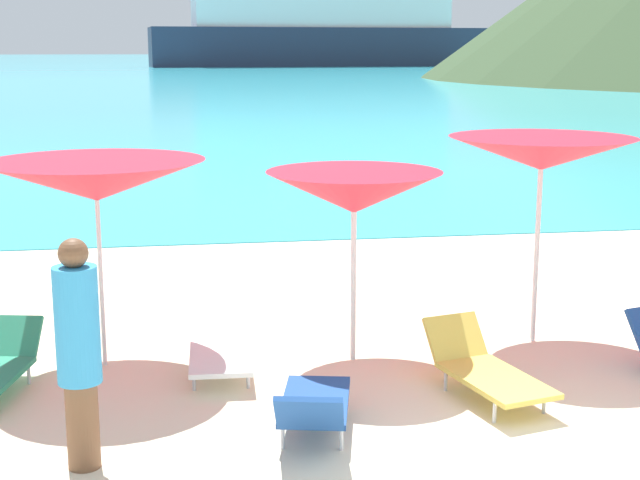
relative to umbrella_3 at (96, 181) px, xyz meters
name	(u,v)px	position (x,y,z in m)	size (l,w,h in m)	color
ground_plane	(339,243)	(3.70, 6.41, -2.12)	(50.00, 100.00, 0.30)	beige
ocean_water	(179,61)	(3.70, 225.96, -1.96)	(650.00, 440.00, 0.02)	#38B7CC
umbrella_3	(96,181)	(0.00, 0.00, 0.00)	(2.40, 2.40, 2.18)	silver
umbrella_4	(354,193)	(2.63, -0.24, -0.15)	(2.02, 2.02, 2.04)	silver
umbrella_5	(541,154)	(4.79, 0.06, 0.18)	(2.16, 2.16, 2.34)	silver
lounge_chair_2	(314,405)	(1.90, -2.18, -1.67)	(0.87, 1.55, 0.63)	#1E478C
lounge_chair_6	(485,368)	(3.66, -1.49, -1.69)	(0.96, 1.63, 0.64)	#D8BF4C
lounge_chair_8	(220,344)	(1.20, -0.26, -1.71)	(0.68, 1.74, 0.55)	white
beachgoer_4	(78,348)	(0.00, -2.45, -0.97)	(0.35, 0.35, 1.87)	brown
cruise_ship	(322,15)	(27.82, 154.45, 6.94)	(60.57, 14.96, 22.97)	#262D47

